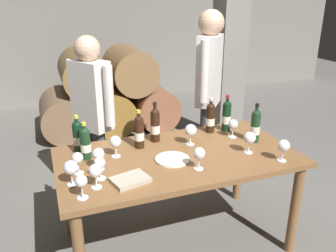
{
  "coord_description": "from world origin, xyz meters",
  "views": [
    {
      "loc": [
        -0.85,
        -2.09,
        1.85
      ],
      "look_at": [
        0.0,
        0.2,
        0.91
      ],
      "focal_mm": 37.33,
      "sensor_mm": 36.0,
      "label": 1
    }
  ],
  "objects_px": {
    "wine_glass_8": "(250,138)",
    "wine_bottle_6": "(210,117)",
    "wine_glass_6": "(233,125)",
    "tasting_notebook": "(130,180)",
    "wine_glass_9": "(100,164)",
    "wine_bottle_1": "(85,143)",
    "wine_glass_7": "(81,182)",
    "wine_glass_10": "(98,155)",
    "serving_plate": "(172,159)",
    "wine_bottle_0": "(227,115)",
    "dining_table": "(178,166)",
    "wine_bottle_2": "(255,125)",
    "wine_bottle_4": "(155,125)",
    "wine_glass_5": "(284,146)",
    "sommelier_presenting": "(209,85)",
    "wine_bottle_3": "(139,131)",
    "wine_glass_3": "(199,154)",
    "wine_glass_11": "(71,168)",
    "wine_glass_1": "(115,142)",
    "wine_glass_0": "(95,171)",
    "wine_glass_4": "(77,159)",
    "taster_seated_left": "(92,111)",
    "wine_glass_2": "(191,131)",
    "wine_bottle_5": "(78,136)"
  },
  "relations": [
    {
      "from": "wine_glass_11",
      "to": "sommelier_presenting",
      "type": "relative_size",
      "value": 0.09
    },
    {
      "from": "serving_plate",
      "to": "wine_glass_4",
      "type": "bearing_deg",
      "value": 177.06
    },
    {
      "from": "wine_glass_3",
      "to": "wine_glass_6",
      "type": "height_order",
      "value": "wine_glass_3"
    },
    {
      "from": "wine_glass_6",
      "to": "sommelier_presenting",
      "type": "distance_m",
      "value": 0.63
    },
    {
      "from": "wine_glass_5",
      "to": "wine_bottle_3",
      "type": "bearing_deg",
      "value": 146.84
    },
    {
      "from": "wine_glass_8",
      "to": "wine_bottle_2",
      "type": "bearing_deg",
      "value": 46.39
    },
    {
      "from": "wine_glass_7",
      "to": "wine_glass_11",
      "type": "relative_size",
      "value": 0.91
    },
    {
      "from": "wine_glass_1",
      "to": "wine_glass_7",
      "type": "distance_m",
      "value": 0.55
    },
    {
      "from": "wine_glass_11",
      "to": "wine_bottle_5",
      "type": "bearing_deg",
      "value": 78.12
    },
    {
      "from": "sommelier_presenting",
      "to": "taster_seated_left",
      "type": "bearing_deg",
      "value": -178.43
    },
    {
      "from": "wine_bottle_2",
      "to": "wine_bottle_3",
      "type": "relative_size",
      "value": 1.05
    },
    {
      "from": "wine_glass_1",
      "to": "wine_glass_11",
      "type": "relative_size",
      "value": 0.98
    },
    {
      "from": "wine_bottle_3",
      "to": "wine_glass_2",
      "type": "relative_size",
      "value": 1.79
    },
    {
      "from": "wine_glass_4",
      "to": "sommelier_presenting",
      "type": "distance_m",
      "value": 1.53
    },
    {
      "from": "wine_glass_1",
      "to": "wine_glass_3",
      "type": "xyz_separation_m",
      "value": [
        0.47,
        -0.37,
        -0.0
      ]
    },
    {
      "from": "serving_plate",
      "to": "taster_seated_left",
      "type": "distance_m",
      "value": 0.9
    },
    {
      "from": "wine_bottle_3",
      "to": "wine_bottle_6",
      "type": "height_order",
      "value": "wine_bottle_3"
    },
    {
      "from": "wine_bottle_0",
      "to": "dining_table",
      "type": "bearing_deg",
      "value": -151.52
    },
    {
      "from": "wine_bottle_2",
      "to": "wine_bottle_3",
      "type": "height_order",
      "value": "wine_bottle_2"
    },
    {
      "from": "wine_glass_0",
      "to": "wine_glass_4",
      "type": "xyz_separation_m",
      "value": [
        -0.08,
        0.21,
        -0.0
      ]
    },
    {
      "from": "wine_glass_4",
      "to": "wine_glass_6",
      "type": "height_order",
      "value": "wine_glass_6"
    },
    {
      "from": "wine_bottle_6",
      "to": "wine_glass_2",
      "type": "distance_m",
      "value": 0.32
    },
    {
      "from": "wine_bottle_2",
      "to": "wine_glass_9",
      "type": "relative_size",
      "value": 2.1
    },
    {
      "from": "wine_bottle_0",
      "to": "wine_glass_7",
      "type": "relative_size",
      "value": 2.11
    },
    {
      "from": "wine_glass_1",
      "to": "wine_glass_11",
      "type": "distance_m",
      "value": 0.44
    },
    {
      "from": "wine_bottle_2",
      "to": "wine_bottle_4",
      "type": "bearing_deg",
      "value": 158.77
    },
    {
      "from": "wine_glass_8",
      "to": "wine_bottle_6",
      "type": "bearing_deg",
      "value": 99.63
    },
    {
      "from": "wine_bottle_1",
      "to": "wine_glass_3",
      "type": "height_order",
      "value": "wine_bottle_1"
    },
    {
      "from": "wine_bottle_1",
      "to": "wine_bottle_4",
      "type": "xyz_separation_m",
      "value": [
        0.55,
        0.13,
        0.02
      ]
    },
    {
      "from": "wine_glass_10",
      "to": "serving_plate",
      "type": "bearing_deg",
      "value": -4.74
    },
    {
      "from": "wine_glass_4",
      "to": "taster_seated_left",
      "type": "distance_m",
      "value": 0.78
    },
    {
      "from": "wine_glass_0",
      "to": "wine_glass_8",
      "type": "xyz_separation_m",
      "value": [
        1.12,
        0.1,
        0.0
      ]
    },
    {
      "from": "wine_glass_2",
      "to": "wine_glass_8",
      "type": "xyz_separation_m",
      "value": [
        0.34,
        -0.28,
        -0.0
      ]
    },
    {
      "from": "dining_table",
      "to": "wine_glass_8",
      "type": "xyz_separation_m",
      "value": [
        0.49,
        -0.14,
        0.2
      ]
    },
    {
      "from": "wine_glass_9",
      "to": "tasting_notebook",
      "type": "distance_m",
      "value": 0.21
    },
    {
      "from": "wine_bottle_2",
      "to": "wine_glass_8",
      "type": "bearing_deg",
      "value": -133.61
    },
    {
      "from": "wine_glass_6",
      "to": "tasting_notebook",
      "type": "xyz_separation_m",
      "value": [
        -0.95,
        -0.4,
        -0.09
      ]
    },
    {
      "from": "sommelier_presenting",
      "to": "wine_bottle_4",
      "type": "bearing_deg",
      "value": -146.24
    },
    {
      "from": "dining_table",
      "to": "wine_glass_11",
      "type": "distance_m",
      "value": 0.8
    },
    {
      "from": "wine_glass_7",
      "to": "wine_glass_11",
      "type": "bearing_deg",
      "value": 102.71
    },
    {
      "from": "tasting_notebook",
      "to": "sommelier_presenting",
      "type": "xyz_separation_m",
      "value": [
        1.02,
        1.0,
        0.27
      ]
    },
    {
      "from": "wine_glass_2",
      "to": "taster_seated_left",
      "type": "height_order",
      "value": "taster_seated_left"
    },
    {
      "from": "wine_bottle_4",
      "to": "serving_plate",
      "type": "xyz_separation_m",
      "value": [
        0.0,
        -0.36,
        -0.13
      ]
    },
    {
      "from": "wine_bottle_1",
      "to": "wine_glass_7",
      "type": "height_order",
      "value": "wine_bottle_1"
    },
    {
      "from": "wine_glass_5",
      "to": "sommelier_presenting",
      "type": "height_order",
      "value": "sommelier_presenting"
    },
    {
      "from": "wine_glass_8",
      "to": "wine_bottle_3",
      "type": "bearing_deg",
      "value": 152.78
    },
    {
      "from": "wine_bottle_6",
      "to": "wine_glass_8",
      "type": "xyz_separation_m",
      "value": [
        0.08,
        -0.46,
        -0.01
      ]
    },
    {
      "from": "wine_glass_6",
      "to": "sommelier_presenting",
      "type": "xyz_separation_m",
      "value": [
        0.08,
        0.6,
        0.18
      ]
    },
    {
      "from": "wine_bottle_0",
      "to": "wine_glass_4",
      "type": "distance_m",
      "value": 1.3
    },
    {
      "from": "wine_glass_6",
      "to": "tasting_notebook",
      "type": "height_order",
      "value": "wine_glass_6"
    }
  ]
}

